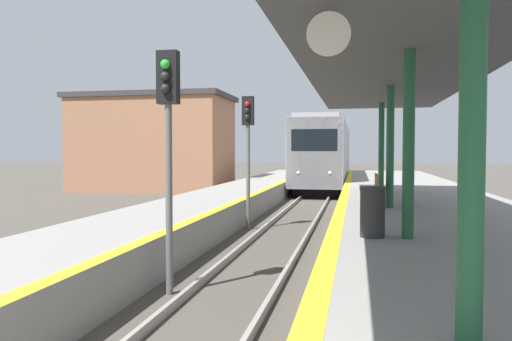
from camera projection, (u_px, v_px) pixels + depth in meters
The scene contains 7 objects.
train at pixel (326, 154), 34.91m from camera, with size 2.86×20.82×4.44m.
signal_near at pixel (168, 124), 8.50m from camera, with size 0.36×0.31×4.18m.
signal_mid at pixel (248, 136), 15.58m from camera, with size 0.36×0.31×4.18m.
station_canopy at pixel (398, 70), 11.47m from camera, with size 4.29×20.28×3.63m.
trash_bin at pixel (373, 212), 9.25m from camera, with size 0.48×0.48×0.93m.
bench at pixel (372, 189), 14.41m from camera, with size 0.44×1.65×0.92m.
station_building at pixel (153, 143), 31.12m from camera, with size 9.68×5.51×5.94m.
Camera 1 is at (2.07, -1.53, 2.48)m, focal length 35.00 mm.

